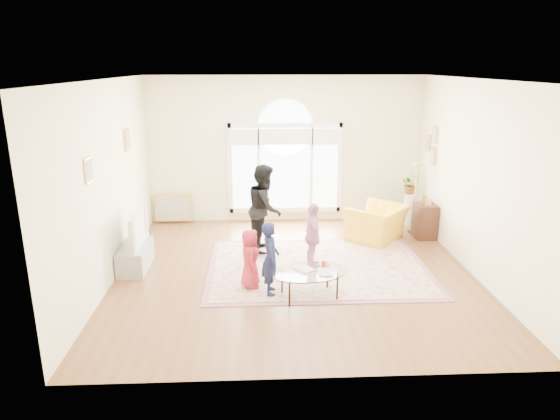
{
  "coord_description": "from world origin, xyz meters",
  "views": [
    {
      "loc": [
        -0.62,
        -7.87,
        3.44
      ],
      "look_at": [
        -0.24,
        0.3,
        1.02
      ],
      "focal_mm": 32.0,
      "sensor_mm": 36.0,
      "label": 1
    }
  ],
  "objects_px": {
    "area_rug": "(318,267)",
    "television": "(134,229)",
    "armchair": "(377,223)",
    "coffee_table": "(310,273)",
    "tv_console": "(136,257)"
  },
  "relations": [
    {
      "from": "tv_console",
      "to": "coffee_table",
      "type": "distance_m",
      "value": 3.16
    },
    {
      "from": "area_rug",
      "to": "coffee_table",
      "type": "height_order",
      "value": "coffee_table"
    },
    {
      "from": "area_rug",
      "to": "television",
      "type": "xyz_separation_m",
      "value": [
        -3.16,
        0.13,
        0.71
      ]
    },
    {
      "from": "television",
      "to": "armchair",
      "type": "xyz_separation_m",
      "value": [
        4.52,
        1.26,
        -0.37
      ]
    },
    {
      "from": "television",
      "to": "armchair",
      "type": "relative_size",
      "value": 0.98
    },
    {
      "from": "tv_console",
      "to": "television",
      "type": "bearing_deg",
      "value": 0.0
    },
    {
      "from": "television",
      "to": "area_rug",
      "type": "bearing_deg",
      "value": -2.37
    },
    {
      "from": "armchair",
      "to": "television",
      "type": "bearing_deg",
      "value": -33.38
    },
    {
      "from": "coffee_table",
      "to": "tv_console",
      "type": "bearing_deg",
      "value": 144.61
    },
    {
      "from": "tv_console",
      "to": "television",
      "type": "height_order",
      "value": "television"
    },
    {
      "from": "coffee_table",
      "to": "armchair",
      "type": "height_order",
      "value": "armchair"
    },
    {
      "from": "television",
      "to": "armchair",
      "type": "distance_m",
      "value": 4.7
    },
    {
      "from": "coffee_table",
      "to": "area_rug",
      "type": "bearing_deg",
      "value": 64.58
    },
    {
      "from": "television",
      "to": "coffee_table",
      "type": "distance_m",
      "value": 3.17
    },
    {
      "from": "coffee_table",
      "to": "armchair",
      "type": "relative_size",
      "value": 1.2
    }
  ]
}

